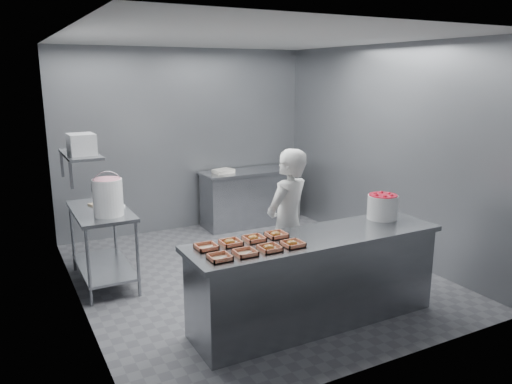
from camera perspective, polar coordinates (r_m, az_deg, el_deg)
floor at (r=6.24m, az=-0.44°, el=-9.39°), size 4.50×4.50×0.00m
ceiling at (r=5.77m, az=-0.50°, el=17.20°), size 4.50×4.50×0.00m
wall_back at (r=7.89m, az=-8.07°, el=5.85°), size 4.00×0.04×2.80m
wall_left at (r=5.25m, az=-20.24°, el=1.39°), size 0.04×4.50×2.80m
wall_right at (r=6.98m, az=14.31°, el=4.60°), size 0.04×4.50×2.80m
service_counter at (r=5.00m, az=6.81°, el=-9.83°), size 2.60×0.70×0.90m
prep_table at (r=6.07m, az=-17.16°, el=-4.70°), size 0.60×1.20×0.90m
back_counter at (r=8.10m, az=-1.00°, el=-0.65°), size 1.50×0.60×0.90m
wall_shelf at (r=5.83m, az=-19.45°, el=4.08°), size 0.35×0.90×0.03m
tray_0 at (r=4.21m, az=-4.18°, el=-7.45°), size 0.19×0.18×0.04m
tray_1 at (r=4.31m, az=-1.23°, el=-6.94°), size 0.19×0.18×0.04m
tray_2 at (r=4.41m, az=1.54°, el=-6.40°), size 0.19×0.18×0.06m
tray_3 at (r=4.53m, az=4.20°, el=-5.90°), size 0.19×0.18×0.06m
tray_4 at (r=4.47m, az=-5.71°, el=-6.25°), size 0.19×0.18×0.04m
tray_5 at (r=4.55m, az=-2.94°, el=-5.77°), size 0.19×0.18×0.06m
tray_6 at (r=4.65m, az=-0.25°, el=-5.32°), size 0.19×0.18×0.06m
tray_7 at (r=4.76m, az=2.32°, el=-4.88°), size 0.19×0.18×0.06m
worker at (r=5.36m, az=3.61°, el=-3.84°), size 0.72×0.61×1.66m
strawberry_tub at (r=5.49m, az=14.26°, el=-1.54°), size 0.32×0.32×0.27m
glaze_bucket at (r=5.66m, az=-16.58°, el=-0.49°), size 0.34×0.32×0.49m
bucket_lid at (r=6.00m, az=-16.04°, el=-1.67°), size 0.36×0.36×0.02m
rag at (r=6.20m, az=-17.89°, el=-1.33°), size 0.17×0.16×0.02m
appliance at (r=5.68m, az=-19.32°, el=5.17°), size 0.28×0.31×0.23m
paper_stack at (r=7.82m, az=-3.75°, el=2.39°), size 0.32×0.25×0.06m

